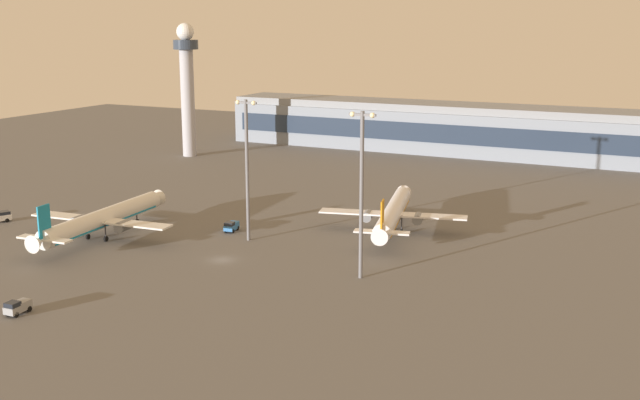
# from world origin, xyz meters

# --- Properties ---
(ground_plane) EXTENTS (416.00, 416.00, 0.00)m
(ground_plane) POSITION_xyz_m (0.00, 0.00, 0.00)
(ground_plane) COLOR #605E5B
(terminal_building) EXTENTS (163.32, 22.40, 16.40)m
(terminal_building) POSITION_xyz_m (5.76, 137.26, 8.09)
(terminal_building) COLOR gray
(terminal_building) RESTS_ON ground
(control_tower) EXTENTS (8.00, 8.00, 42.95)m
(control_tower) POSITION_xyz_m (-72.58, 92.45, 24.66)
(control_tower) COLOR #A8A8B2
(control_tower) RESTS_ON ground
(airplane_terminal_side) EXTENTS (32.34, 41.52, 10.64)m
(airplane_terminal_side) POSITION_xyz_m (-30.38, 2.04, 4.02)
(airplane_terminal_side) COLOR silver
(airplane_terminal_side) RESTS_ON ground
(airplane_far_stand) EXTENTS (31.22, 39.83, 10.32)m
(airplane_far_stand) POSITION_xyz_m (21.30, 33.29, 3.90)
(airplane_far_stand) COLOR white
(airplane_far_stand) RESTS_ON ground
(maintenance_van) EXTENTS (2.60, 4.40, 2.25)m
(maintenance_van) POSITION_xyz_m (-9.32, 17.96, 1.18)
(maintenance_van) COLOR #3372BF
(maintenance_van) RESTS_ON ground
(cargo_loader) EXTENTS (2.16, 4.22, 2.25)m
(cargo_loader) POSITION_xyz_m (-13.02, -36.86, 1.18)
(cargo_loader) COLOR gray
(cargo_loader) RESTS_ON ground
(apron_light_east) EXTENTS (4.80, 0.90, 28.59)m
(apron_light_east) POSITION_xyz_m (-2.54, 13.74, 16.17)
(apron_light_east) COLOR slate
(apron_light_east) RESTS_ON ground
(apron_light_west) EXTENTS (4.80, 0.90, 29.03)m
(apron_light_west) POSITION_xyz_m (27.28, 1.84, 16.40)
(apron_light_west) COLOR slate
(apron_light_west) RESTS_ON ground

